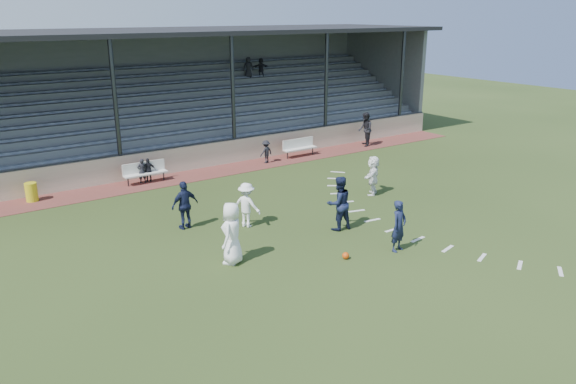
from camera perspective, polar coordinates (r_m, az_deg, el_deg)
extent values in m
plane|color=#293A17|center=(18.76, 4.40, -5.71)|extent=(90.00, 90.00, 0.00)
cube|color=#5D2925|center=(27.21, -9.69, 1.65)|extent=(34.00, 2.00, 0.02)
cube|color=#C2B195|center=(27.98, -10.69, 3.30)|extent=(34.00, 0.18, 1.20)
cube|color=silver|center=(26.32, -14.24, 1.79)|extent=(2.00, 0.42, 0.06)
cube|color=silver|center=(26.45, -14.46, 2.42)|extent=(2.00, 0.08, 0.54)
cylinder|color=#2B2D32|center=(26.10, -15.93, 1.00)|extent=(0.06, 0.06, 0.40)
cylinder|color=#2B2D32|center=(26.68, -12.52, 1.62)|extent=(0.06, 0.06, 0.40)
cube|color=silver|center=(30.27, 1.26, 4.42)|extent=(2.01, 0.43, 0.06)
cube|color=silver|center=(30.38, 1.02, 4.96)|extent=(2.00, 0.09, 0.54)
cylinder|color=#2B2D32|center=(29.83, -0.05, 3.77)|extent=(0.06, 0.06, 0.40)
cylinder|color=#2B2D32|center=(30.83, 2.52, 4.21)|extent=(0.06, 0.06, 0.40)
cylinder|color=gold|center=(25.38, -24.62, 0.00)|extent=(0.49, 0.49, 0.78)
sphere|color=#C5420B|center=(17.98, 5.88, -6.45)|extent=(0.23, 0.23, 0.23)
imported|color=white|center=(17.39, -5.71, -4.18)|extent=(1.14, 1.10, 1.97)
imported|color=#151C3A|center=(18.57, 11.20, -3.41)|extent=(0.70, 0.54, 1.72)
imported|color=#151C3A|center=(20.03, 5.19, -1.15)|extent=(1.03, 0.83, 1.98)
imported|color=white|center=(20.32, -4.23, -1.33)|extent=(1.06, 1.23, 1.65)
imported|color=#151C3A|center=(20.40, -10.43, -1.32)|extent=(1.07, 0.52, 1.77)
imported|color=white|center=(24.14, 8.63, 1.69)|extent=(1.55, 1.35, 1.69)
imported|color=black|center=(32.93, 7.86, 6.33)|extent=(1.13, 1.19, 1.95)
imported|color=black|center=(26.35, -14.63, 2.09)|extent=(0.42, 0.27, 1.13)
imported|color=black|center=(26.48, -13.98, 2.17)|extent=(0.69, 0.43, 1.09)
imported|color=black|center=(28.97, -2.24, 4.12)|extent=(0.83, 0.57, 1.18)
cube|color=slate|center=(28.47, -11.15, 3.52)|extent=(34.00, 0.80, 1.20)
cube|color=slate|center=(28.40, -11.31, 4.83)|extent=(33.00, 0.28, 0.10)
cube|color=slate|center=(29.13, -11.82, 4.21)|extent=(34.00, 0.80, 1.60)
cube|color=slate|center=(29.04, -12.01, 5.88)|extent=(33.00, 0.28, 0.10)
cube|color=slate|center=(29.81, -12.46, 4.87)|extent=(34.00, 0.80, 2.00)
cube|color=slate|center=(29.69, -12.67, 6.88)|extent=(33.00, 0.28, 0.10)
cube|color=slate|center=(30.49, -13.08, 5.50)|extent=(34.00, 0.80, 2.40)
cube|color=slate|center=(30.35, -13.32, 7.84)|extent=(33.00, 0.28, 0.10)
cube|color=slate|center=(31.18, -13.67, 6.10)|extent=(34.00, 0.80, 2.80)
cube|color=slate|center=(31.02, -13.93, 8.75)|extent=(33.00, 0.28, 0.10)
cube|color=slate|center=(31.88, -14.23, 6.68)|extent=(34.00, 0.80, 3.20)
cube|color=slate|center=(31.71, -14.53, 9.63)|extent=(33.00, 0.28, 0.10)
cube|color=slate|center=(32.58, -14.77, 7.23)|extent=(34.00, 0.80, 3.60)
cube|color=slate|center=(32.40, -15.10, 10.46)|extent=(33.00, 0.28, 0.10)
cube|color=slate|center=(33.29, -15.29, 7.75)|extent=(34.00, 0.80, 4.00)
cube|color=slate|center=(33.11, -15.65, 11.26)|extent=(33.00, 0.28, 0.10)
cube|color=slate|center=(34.00, -15.79, 8.25)|extent=(34.00, 0.80, 4.40)
cube|color=slate|center=(33.82, -16.18, 12.03)|extent=(33.00, 0.28, 0.10)
cube|color=slate|center=(34.42, -16.28, 10.01)|extent=(34.00, 0.40, 6.40)
cube|color=slate|center=(40.24, 9.31, 11.52)|extent=(0.30, 7.80, 6.40)
cube|color=black|center=(30.50, -14.31, 15.48)|extent=(34.60, 9.00, 0.22)
cylinder|color=#2B2D32|center=(26.48, -17.06, 7.88)|extent=(0.20, 0.20, 6.50)
cylinder|color=#2B2D32|center=(28.86, -5.59, 9.34)|extent=(0.20, 0.20, 6.50)
cylinder|color=#2B2D32|center=(32.20, 3.88, 10.26)|extent=(0.20, 0.20, 6.50)
cylinder|color=#2B2D32|center=(36.23, 11.45, 10.80)|extent=(0.20, 0.20, 6.50)
cylinder|color=#2B2D32|center=(27.82, -10.76, 4.60)|extent=(34.00, 0.05, 0.05)
imported|color=black|center=(35.34, -4.06, 12.53)|extent=(0.71, 0.57, 1.26)
imported|color=black|center=(35.82, -2.77, 12.54)|extent=(1.09, 0.44, 1.15)
cube|color=silver|center=(27.54, 5.08, 2.03)|extent=(0.54, 0.61, 0.01)
cube|color=silver|center=(26.45, 4.79, 1.37)|extent=(0.59, 0.56, 0.01)
cube|color=silver|center=(25.36, 4.80, 0.65)|extent=(0.64, 0.51, 0.01)
cube|color=silver|center=(24.29, 5.14, -0.15)|extent=(0.67, 0.44, 0.01)
cube|color=silver|center=(23.24, 5.86, -1.01)|extent=(0.70, 0.37, 0.01)
cube|color=silver|center=(22.26, 6.99, -1.91)|extent=(0.71, 0.29, 0.01)
cube|color=silver|center=(21.36, 8.56, -2.85)|extent=(0.71, 0.21, 0.01)
cube|color=silver|center=(20.56, 10.58, -3.79)|extent=(0.70, 0.12, 0.01)
cube|color=silver|center=(19.90, 13.05, -4.71)|extent=(0.71, 0.21, 0.01)
cube|color=silver|center=(19.39, 15.92, -5.56)|extent=(0.71, 0.29, 0.01)
cube|color=silver|center=(19.06, 19.10, -6.30)|extent=(0.70, 0.37, 0.01)
cube|color=silver|center=(18.92, 22.49, -6.88)|extent=(0.67, 0.44, 0.01)
cube|color=silver|center=(18.98, 25.94, -7.27)|extent=(0.64, 0.51, 0.01)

